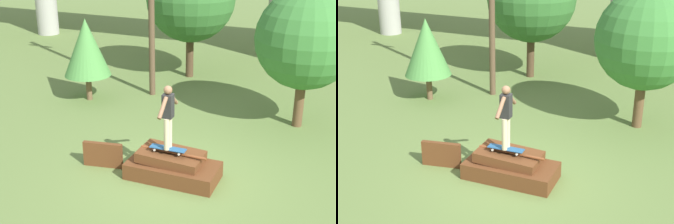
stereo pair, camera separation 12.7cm
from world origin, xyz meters
TOP-DOWN VIEW (x-y plane):
  - ground_plane at (0.00, 0.00)m, footprint 80.00×80.00m
  - scrap_pile at (-0.02, 0.02)m, footprint 2.09×1.09m
  - scrap_plank_loose at (-1.73, -0.18)m, footprint 0.95×0.31m
  - skateboard at (-0.10, -0.05)m, footprint 0.84×0.25m
  - skater at (-0.10, -0.05)m, footprint 0.23×1.07m
  - tree_behind_right at (-4.58, 3.61)m, footprint 1.50×1.50m
  - tree_mid_back at (2.04, 4.19)m, footprint 2.74×2.74m

SIDE VIEW (x-z plane):
  - ground_plane at x=0.00m, z-range 0.00..0.00m
  - scrap_pile at x=-0.02m, z-range -0.06..0.60m
  - scrap_plank_loose at x=-1.73m, z-range 0.00..0.61m
  - skateboard at x=-0.10m, z-range 0.70..0.79m
  - skater at x=-0.10m, z-range 0.85..2.31m
  - tree_behind_right at x=-4.58m, z-range 0.41..3.08m
  - tree_mid_back at x=2.04m, z-range 0.57..4.46m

